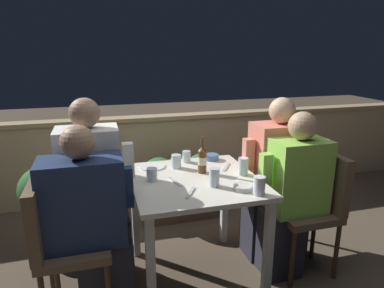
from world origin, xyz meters
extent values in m
plane|color=brown|center=(0.00, 0.00, 0.00)|extent=(16.00, 16.00, 0.00)
cube|color=tan|center=(0.00, 1.51, 0.42)|extent=(9.00, 0.14, 0.85)
cube|color=tan|center=(0.00, 1.51, 0.87)|extent=(9.00, 0.18, 0.04)
cube|color=silver|center=(0.00, 0.00, 0.73)|extent=(0.83, 0.85, 0.03)
cube|color=silver|center=(-0.36, -0.38, 0.36)|extent=(0.05, 0.05, 0.72)
cube|color=silver|center=(0.36, -0.38, 0.36)|extent=(0.05, 0.05, 0.72)
cube|color=silver|center=(-0.36, 0.38, 0.36)|extent=(0.05, 0.05, 0.72)
cube|color=silver|center=(0.36, 0.38, 0.36)|extent=(0.05, 0.05, 0.72)
cube|color=brown|center=(0.15, 0.95, 0.14)|extent=(0.76, 0.36, 0.28)
ellipsoid|color=#2D6633|center=(-0.06, 0.95, 0.43)|extent=(0.34, 0.47, 0.33)
ellipsoid|color=#2D6633|center=(0.15, 0.95, 0.43)|extent=(0.34, 0.47, 0.33)
ellipsoid|color=#2D6633|center=(0.36, 0.95, 0.43)|extent=(0.34, 0.47, 0.33)
cube|color=brown|center=(-0.77, -0.14, 0.45)|extent=(0.41, 0.41, 0.05)
cube|color=brown|center=(-0.95, -0.14, 0.68)|extent=(0.06, 0.41, 0.40)
cylinder|color=#47321E|center=(-0.95, 0.03, 0.21)|extent=(0.03, 0.03, 0.43)
cylinder|color=#47321E|center=(-0.60, 0.03, 0.21)|extent=(0.03, 0.03, 0.43)
cube|color=#282833|center=(-0.60, -0.14, 0.24)|extent=(0.32, 0.23, 0.48)
cube|color=navy|center=(-0.70, -0.14, 0.74)|extent=(0.46, 0.26, 0.51)
cube|color=navy|center=(-0.45, -0.14, 0.80)|extent=(0.07, 0.07, 0.24)
sphere|color=#99755B|center=(-0.70, -0.14, 1.09)|extent=(0.19, 0.19, 0.19)
cube|color=brown|center=(-0.73, 0.14, 0.45)|extent=(0.41, 0.41, 0.05)
cube|color=brown|center=(-0.91, 0.14, 0.68)|extent=(0.06, 0.41, 0.40)
cylinder|color=#47321E|center=(-0.91, -0.03, 0.21)|extent=(0.03, 0.03, 0.43)
cylinder|color=#47321E|center=(-0.56, -0.03, 0.21)|extent=(0.03, 0.03, 0.43)
cylinder|color=#47321E|center=(-0.91, 0.32, 0.21)|extent=(0.03, 0.03, 0.43)
cylinder|color=#47321E|center=(-0.56, 0.32, 0.21)|extent=(0.03, 0.03, 0.43)
cube|color=#282833|center=(-0.56, 0.14, 0.24)|extent=(0.27, 0.23, 0.48)
cube|color=white|center=(-0.66, 0.14, 0.79)|extent=(0.39, 0.26, 0.62)
cube|color=white|center=(-0.41, 0.14, 0.86)|extent=(0.07, 0.07, 0.24)
sphere|color=#99755B|center=(-0.66, 0.14, 1.19)|extent=(0.19, 0.19, 0.19)
cube|color=brown|center=(0.77, -0.12, 0.45)|extent=(0.41, 0.41, 0.05)
cube|color=brown|center=(0.95, -0.12, 0.68)|extent=(0.06, 0.41, 0.40)
cylinder|color=#47321E|center=(0.60, -0.29, 0.21)|extent=(0.03, 0.03, 0.43)
cylinder|color=#47321E|center=(0.95, -0.29, 0.21)|extent=(0.03, 0.03, 0.43)
cylinder|color=#47321E|center=(0.60, 0.05, 0.21)|extent=(0.03, 0.03, 0.43)
cylinder|color=#47321E|center=(0.95, 0.05, 0.21)|extent=(0.03, 0.03, 0.43)
cube|color=#282833|center=(0.60, -0.12, 0.24)|extent=(0.26, 0.23, 0.48)
cube|color=#8CCC4C|center=(0.70, -0.12, 0.74)|extent=(0.38, 0.26, 0.51)
cube|color=#8CCC4C|center=(0.45, -0.12, 0.80)|extent=(0.07, 0.07, 0.24)
sphere|color=tan|center=(0.70, -0.12, 1.09)|extent=(0.19, 0.19, 0.19)
cube|color=brown|center=(0.76, 0.13, 0.45)|extent=(0.41, 0.41, 0.05)
cube|color=brown|center=(0.94, 0.13, 0.68)|extent=(0.06, 0.41, 0.40)
cylinder|color=#47321E|center=(0.59, -0.04, 0.21)|extent=(0.03, 0.03, 0.43)
cylinder|color=#47321E|center=(0.94, -0.04, 0.21)|extent=(0.03, 0.03, 0.43)
cylinder|color=#47321E|center=(0.59, 0.31, 0.21)|extent=(0.03, 0.03, 0.43)
cylinder|color=#47321E|center=(0.94, 0.31, 0.21)|extent=(0.03, 0.03, 0.43)
cube|color=#282833|center=(0.59, 0.13, 0.24)|extent=(0.28, 0.23, 0.48)
cube|color=#E07A66|center=(0.69, 0.13, 0.77)|extent=(0.40, 0.26, 0.57)
cube|color=#E07A66|center=(0.44, 0.13, 0.83)|extent=(0.07, 0.07, 0.24)
sphere|color=tan|center=(0.69, 0.13, 1.15)|extent=(0.19, 0.19, 0.19)
cylinder|color=brown|center=(0.08, 0.09, 0.83)|extent=(0.06, 0.06, 0.16)
cylinder|color=beige|center=(0.08, 0.09, 0.83)|extent=(0.06, 0.06, 0.06)
cone|color=brown|center=(0.08, 0.09, 0.92)|extent=(0.06, 0.06, 0.03)
cylinder|color=brown|center=(0.08, 0.09, 0.97)|extent=(0.02, 0.02, 0.07)
cylinder|color=white|center=(-0.23, 0.30, 0.75)|extent=(0.19, 0.19, 0.01)
cylinder|color=beige|center=(0.23, -0.26, 0.76)|extent=(0.12, 0.12, 0.03)
torus|color=beige|center=(0.23, -0.26, 0.77)|extent=(0.12, 0.12, 0.01)
cylinder|color=#4C709E|center=(0.24, 0.35, 0.77)|extent=(0.11, 0.11, 0.04)
torus|color=#4C709E|center=(0.24, 0.35, 0.79)|extent=(0.11, 0.11, 0.01)
cylinder|color=silver|center=(-0.28, 0.03, 0.79)|extent=(0.07, 0.07, 0.09)
cylinder|color=silver|center=(0.04, 0.34, 0.79)|extent=(0.06, 0.06, 0.09)
cylinder|color=silver|center=(0.34, -0.02, 0.81)|extent=(0.07, 0.07, 0.12)
cylinder|color=silver|center=(-0.07, 0.24, 0.80)|extent=(0.07, 0.07, 0.10)
cylinder|color=silver|center=(0.08, -0.16, 0.81)|extent=(0.07, 0.07, 0.12)
cylinder|color=silver|center=(0.29, -0.35, 0.80)|extent=(0.07, 0.07, 0.11)
cube|color=silver|center=(0.28, 0.15, 0.75)|extent=(0.11, 0.15, 0.01)
cube|color=silver|center=(-0.09, -0.22, 0.75)|extent=(0.10, 0.16, 0.01)
cube|color=silver|center=(-0.14, -0.03, 0.75)|extent=(0.06, 0.17, 0.01)
cylinder|color=#B2A899|center=(-1.00, 0.54, 0.11)|extent=(0.28, 0.28, 0.22)
cylinder|color=#47331E|center=(-1.00, 0.54, 0.31)|extent=(0.03, 0.03, 0.19)
ellipsoid|color=#2D6633|center=(-1.00, 0.54, 0.57)|extent=(0.40, 0.40, 0.36)
camera|label=1|loc=(-0.59, -2.03, 1.58)|focal=32.00mm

